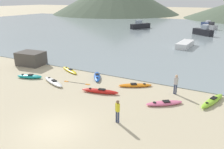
# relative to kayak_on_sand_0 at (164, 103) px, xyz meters

# --- Properties ---
(ground_plane) EXTENTS (400.00, 400.00, 0.00)m
(ground_plane) POSITION_rel_kayak_on_sand_0_xyz_m (-5.29, -6.48, -0.13)
(ground_plane) COLOR #C6B793
(bay_water) EXTENTS (160.00, 70.00, 0.06)m
(bay_water) POSITION_rel_kayak_on_sand_0_xyz_m (-5.29, 38.90, -0.10)
(bay_water) COLOR gray
(bay_water) RESTS_ON ground_plane
(kayak_on_sand_0) EXTENTS (2.78, 2.37, 0.30)m
(kayak_on_sand_0) POSITION_rel_kayak_on_sand_0_xyz_m (0.00, 0.00, 0.00)
(kayak_on_sand_0) COLOR #E5668C
(kayak_on_sand_0) RESTS_ON ground_plane
(kayak_on_sand_1) EXTENTS (3.36, 1.33, 0.39)m
(kayak_on_sand_1) POSITION_rel_kayak_on_sand_0_xyz_m (-5.52, -0.39, 0.04)
(kayak_on_sand_1) COLOR red
(kayak_on_sand_1) RESTS_ON ground_plane
(kayak_on_sand_2) EXTENTS (2.77, 1.58, 0.41)m
(kayak_on_sand_2) POSITION_rel_kayak_on_sand_0_xyz_m (-13.83, -0.51, 0.05)
(kayak_on_sand_2) COLOR teal
(kayak_on_sand_2) RESTS_ON ground_plane
(kayak_on_sand_3) EXTENTS (3.42, 1.99, 0.35)m
(kayak_on_sand_3) POSITION_rel_kayak_on_sand_0_xyz_m (-10.68, -0.51, 0.02)
(kayak_on_sand_3) COLOR white
(kayak_on_sand_3) RESTS_ON ground_plane
(kayak_on_sand_4) EXTENTS (3.12, 1.97, 0.30)m
(kayak_on_sand_4) POSITION_rel_kayak_on_sand_0_xyz_m (-11.55, 3.14, -0.00)
(kayak_on_sand_4) COLOR yellow
(kayak_on_sand_4) RESTS_ON ground_plane
(kayak_on_sand_5) EXTENTS (3.07, 2.20, 0.30)m
(kayak_on_sand_5) POSITION_rel_kayak_on_sand_0_xyz_m (-3.36, 2.38, -0.00)
(kayak_on_sand_5) COLOR orange
(kayak_on_sand_5) RESTS_ON ground_plane
(kayak_on_sand_6) EXTENTS (2.07, 2.75, 0.40)m
(kayak_on_sand_6) POSITION_rel_kayak_on_sand_0_xyz_m (-7.66, 2.65, 0.05)
(kayak_on_sand_6) COLOR blue
(kayak_on_sand_6) RESTS_ON ground_plane
(kayak_on_sand_7) EXTENTS (1.77, 3.56, 0.39)m
(kayak_on_sand_7) POSITION_rel_kayak_on_sand_0_xyz_m (3.25, 2.04, 0.04)
(kayak_on_sand_7) COLOR #8CCC2D
(kayak_on_sand_7) RESTS_ON ground_plane
(person_near_foreground) EXTENTS (0.33, 0.29, 1.62)m
(person_near_foreground) POSITION_rel_kayak_on_sand_0_xyz_m (-2.09, -3.96, 0.79)
(person_near_foreground) COLOR #384260
(person_near_foreground) RESTS_ON ground_plane
(person_near_waterline) EXTENTS (0.35, 0.24, 1.74)m
(person_near_waterline) POSITION_rel_kayak_on_sand_0_xyz_m (0.28, 2.40, 0.87)
(person_near_waterline) COLOR #384260
(person_near_waterline) RESTS_ON ground_plane
(moored_boat_0) EXTENTS (4.58, 3.95, 2.22)m
(moored_boat_0) POSITION_rel_kayak_on_sand_0_xyz_m (-1.14, 36.57, 0.71)
(moored_boat_0) COLOR black
(moored_boat_0) RESTS_ON bay_water
(moored_boat_1) EXTENTS (3.96, 5.88, 2.20)m
(moored_boat_1) POSITION_rel_kayak_on_sand_0_xyz_m (-17.20, 40.56, 0.70)
(moored_boat_1) COLOR black
(moored_boat_1) RESTS_ON bay_water
(moored_boat_2) EXTENTS (3.64, 3.57, 1.41)m
(moored_boat_2) POSITION_rel_kayak_on_sand_0_xyz_m (-2.09, 57.45, 0.42)
(moored_boat_2) COLOR navy
(moored_boat_2) RESTS_ON bay_water
(moored_boat_3) EXTENTS (3.74, 3.29, 1.89)m
(moored_boat_3) POSITION_rel_kayak_on_sand_0_xyz_m (-0.55, 47.93, 0.59)
(moored_boat_3) COLOR #B2B2B7
(moored_boat_3) RESTS_ON bay_water
(moored_boat_4) EXTENTS (2.21, 5.57, 0.88)m
(moored_boat_4) POSITION_rel_kayak_on_sand_0_xyz_m (-2.37, 22.09, 0.37)
(moored_boat_4) COLOR white
(moored_boat_4) RESTS_ON bay_water
(loose_paddle) EXTENTS (2.78, 0.53, 0.03)m
(loose_paddle) POSITION_rel_kayak_on_sand_0_xyz_m (-8.72, 0.59, -0.12)
(loose_paddle) COLOR black
(loose_paddle) RESTS_ON ground_plane
(shoreline_rock) EXTENTS (3.32, 2.60, 1.61)m
(shoreline_rock) POSITION_rel_kayak_on_sand_0_xyz_m (-17.29, 3.02, 0.67)
(shoreline_rock) COLOR #4C4742
(shoreline_rock) RESTS_ON ground_plane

